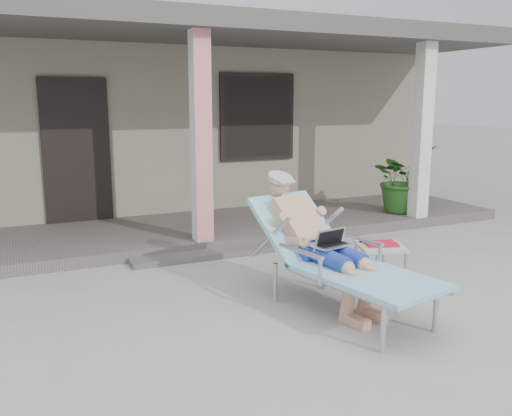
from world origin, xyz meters
name	(u,v)px	position (x,y,z in m)	size (l,w,h in m)	color
ground	(277,308)	(0.00, 0.00, 0.00)	(60.00, 60.00, 0.00)	#9E9E99
house	(130,114)	(0.00, 6.50, 1.67)	(10.40, 5.40, 3.30)	gray
porch_deck	(184,231)	(0.00, 3.00, 0.07)	(10.00, 2.00, 0.15)	#605B56
porch_overhang	(180,34)	(0.00, 2.95, 2.79)	(10.00, 2.30, 2.85)	silver
porch_step	(211,254)	(0.00, 1.85, 0.04)	(2.00, 0.30, 0.07)	#605B56
lounger	(327,223)	(0.45, -0.13, 0.81)	(1.14, 2.08, 1.31)	#B7B7BC
side_table	(381,248)	(1.38, 0.27, 0.36)	(0.60, 0.60, 0.42)	beige
potted_palm	(402,178)	(3.51, 2.56, 0.70)	(0.98, 0.85, 1.09)	#26591E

